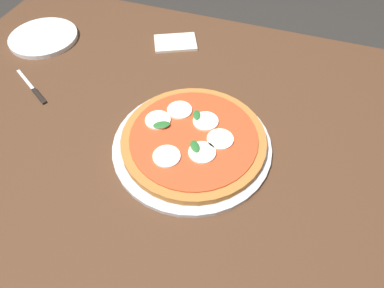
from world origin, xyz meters
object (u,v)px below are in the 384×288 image
(napkin, at_px, (175,43))
(pizza, at_px, (193,139))
(plate_white, at_px, (44,37))
(dining_table, at_px, (160,153))
(knife, at_px, (34,90))
(serving_tray, at_px, (192,145))

(napkin, bearing_deg, pizza, -63.22)
(plate_white, xyz_separation_m, napkin, (0.40, 0.12, -0.00))
(dining_table, distance_m, knife, 0.39)
(dining_table, relative_size, pizza, 4.17)
(plate_white, height_order, napkin, plate_white)
(serving_tray, relative_size, napkin, 2.88)
(plate_white, relative_size, knife, 1.33)
(serving_tray, distance_m, knife, 0.47)
(napkin, xyz_separation_m, knife, (-0.29, -0.33, -0.00))
(serving_tray, bearing_deg, knife, 174.80)
(serving_tray, relative_size, knife, 2.34)
(dining_table, bearing_deg, plate_white, 153.66)
(knife, bearing_deg, pizza, -4.57)
(pizza, bearing_deg, serving_tray, -106.93)
(napkin, bearing_deg, dining_table, -75.91)
(knife, bearing_deg, plate_white, 118.40)
(dining_table, height_order, pizza, pizza)
(pizza, height_order, plate_white, pizza)
(napkin, height_order, knife, napkin)
(pizza, bearing_deg, dining_table, 174.47)
(serving_tray, height_order, plate_white, plate_white)
(serving_tray, distance_m, napkin, 0.42)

